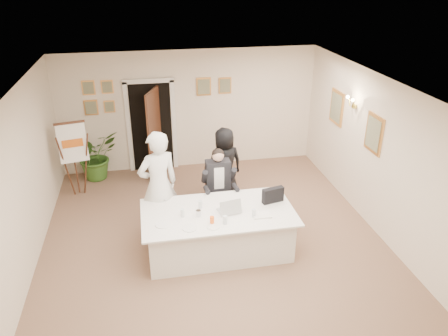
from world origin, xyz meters
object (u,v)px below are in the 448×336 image
Objects in this scene: conference_table at (218,231)px; steel_jug at (199,213)px; laptop at (229,204)px; laptop_bag at (273,195)px; flip_chart at (75,163)px; seated_man at (218,184)px; standing_woman at (224,164)px; potted_palm at (95,156)px; paper_stack at (262,215)px; standing_man at (159,185)px; oj_glass at (212,220)px.

conference_table is 23.09× the size of steel_jug.
laptop is 0.81m from laptop_bag.
seated_man is at bearing -28.29° from flip_chart.
standing_woman is 1.40× the size of potted_palm.
conference_table is 6.64× the size of laptop_bag.
seated_man is 1.08m from laptop.
flip_chart is 0.88m from potted_palm.
laptop is at bearing -53.92° from potted_palm.
laptop_bag is 1.35m from steel_jug.
flip_chart is at bearing -111.95° from potted_palm.
paper_stack is at bearing -10.34° from steel_jug.
flip_chart is at bearing -24.38° from standing_woman.
potted_palm is (0.32, 0.79, -0.20)m from flip_chart.
flip_chart is 0.81× the size of standing_man.
flip_chart is at bearing 130.35° from steel_jug.
standing_woman is 4.03× the size of laptop_bag.
seated_man is 11.20× the size of oj_glass.
flip_chart is (-2.77, 1.49, 0.03)m from seated_man.
potted_palm is 3.73× the size of paper_stack.
laptop is (-0.01, -1.06, 0.19)m from seated_man.
flip_chart is 4.25× the size of laptop_bag.
paper_stack is at bearing -21.57° from conference_table.
potted_palm reaches higher than steel_jug.
potted_palm reaches higher than oj_glass.
potted_palm is 4.56m from laptop_bag.
steel_jug is at bearing 107.72° from standing_man.
laptop_bag reaches higher than paper_stack.
standing_man is 1.32m from laptop.
steel_jug is (-0.18, 0.27, -0.01)m from oj_glass.
potted_palm is 4.65m from paper_stack.
conference_table is 0.55m from laptop.
laptop is 0.57m from paper_stack.
laptop reaches higher than steel_jug.
standing_man reaches higher than oj_glass.
seated_man reaches higher than laptop.
conference_table is at bearing 64.14° from standing_woman.
steel_jug is at bearing -60.78° from potted_palm.
laptop_bag is (3.24, -3.19, 0.36)m from potted_palm.
flip_chart reaches higher than oj_glass.
laptop is at bearing 152.35° from paper_stack.
laptop reaches higher than oj_glass.
seated_man reaches higher than paper_stack.
potted_palm is 9.99× the size of steel_jug.
standing_woman is 2.11m from steel_jug.
oj_glass is (-0.63, -2.21, 0.07)m from standing_woman.
flip_chart is 1.05× the size of standing_woman.
potted_palm is at bearing 119.56° from oj_glass.
flip_chart is 3.45m from steel_jug.
conference_table is at bearing 123.73° from standing_man.
laptop_bag is 0.53m from paper_stack.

